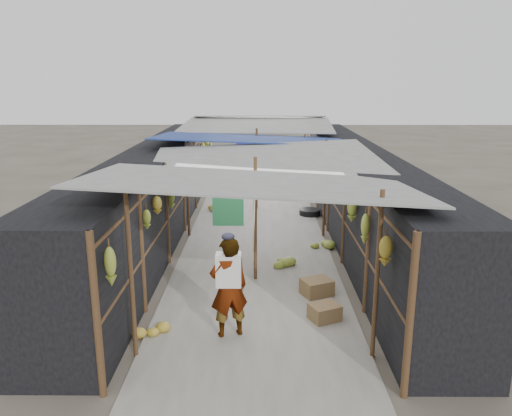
{
  "coord_description": "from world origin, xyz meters",
  "views": [
    {
      "loc": [
        0.07,
        -6.8,
        4.09
      ],
      "look_at": [
        0.01,
        4.19,
        1.25
      ],
      "focal_mm": 35.0,
      "sensor_mm": 36.0,
      "label": 1
    }
  ],
  "objects_px": {
    "vendor_elderly": "(229,288)",
    "black_basin": "(310,212)",
    "shopper_blue": "(233,189)",
    "crate_near": "(317,288)",
    "vendor_seated": "(306,187)"
  },
  "relations": [
    {
      "from": "vendor_elderly",
      "to": "vendor_seated",
      "type": "relative_size",
      "value": 1.79
    },
    {
      "from": "black_basin",
      "to": "vendor_seated",
      "type": "distance_m",
      "value": 2.06
    },
    {
      "from": "crate_near",
      "to": "black_basin",
      "type": "bearing_deg",
      "value": 61.53
    },
    {
      "from": "vendor_elderly",
      "to": "black_basin",
      "type": "bearing_deg",
      "value": -123.43
    },
    {
      "from": "crate_near",
      "to": "shopper_blue",
      "type": "distance_m",
      "value": 6.49
    },
    {
      "from": "vendor_elderly",
      "to": "shopper_blue",
      "type": "distance_m",
      "value": 7.75
    },
    {
      "from": "black_basin",
      "to": "vendor_elderly",
      "type": "height_order",
      "value": "vendor_elderly"
    },
    {
      "from": "crate_near",
      "to": "shopper_blue",
      "type": "xyz_separation_m",
      "value": [
        -1.93,
        6.17,
        0.62
      ]
    },
    {
      "from": "shopper_blue",
      "to": "vendor_seated",
      "type": "bearing_deg",
      "value": 7.0
    },
    {
      "from": "vendor_elderly",
      "to": "vendor_seated",
      "type": "bearing_deg",
      "value": -120.56
    },
    {
      "from": "crate_near",
      "to": "black_basin",
      "type": "distance_m",
      "value": 5.94
    },
    {
      "from": "black_basin",
      "to": "crate_near",
      "type": "bearing_deg",
      "value": -94.34
    },
    {
      "from": "crate_near",
      "to": "vendor_seated",
      "type": "distance_m",
      "value": 7.96
    },
    {
      "from": "vendor_elderly",
      "to": "shopper_blue",
      "type": "bearing_deg",
      "value": -105.74
    },
    {
      "from": "crate_near",
      "to": "vendor_elderly",
      "type": "bearing_deg",
      "value": -159.72
    }
  ]
}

